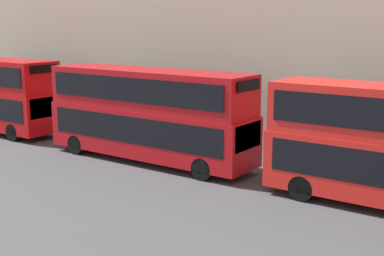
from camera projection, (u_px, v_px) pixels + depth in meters
The scene contains 1 object.
bus_second_in_queue at pixel (148, 111), 25.75m from camera, with size 2.59×11.10×4.49m.
Camera 1 is at (-17.78, -0.40, 6.76)m, focal length 50.00 mm.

